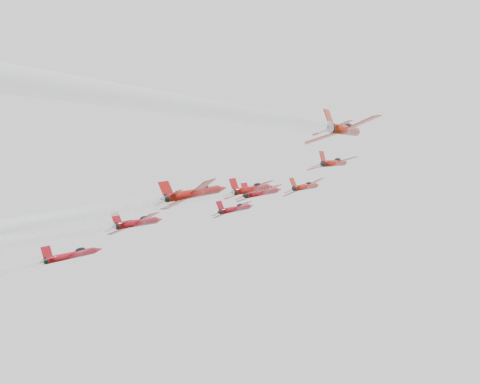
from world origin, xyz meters
The scene contains 6 objects.
jet_lead centered at (-1.86, 26.32, 176.91)m, with size 10.08×12.79×8.54m.
jet_row2_left centered at (-11.74, 15.11, 169.89)m, with size 9.56×12.12×8.09m.
jet_row2_center centered at (-0.44, 9.03, 166.08)m, with size 9.90×12.56×8.38m.
jet_row2_right centered at (13.93, 11.17, 167.41)m, with size 9.59×12.17×8.12m.
jet_center centered at (3.44, -39.35, 135.69)m, with size 9.83×91.14×57.76m.
jet_rear_farright centered at (28.95, -55.57, 125.53)m, with size 10.56×97.98×62.09m.
Camera 1 is at (60.92, -73.15, 98.77)m, focal length 50.00 mm.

